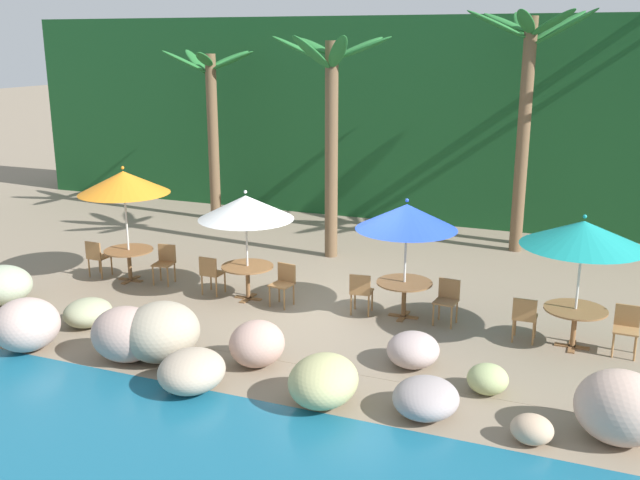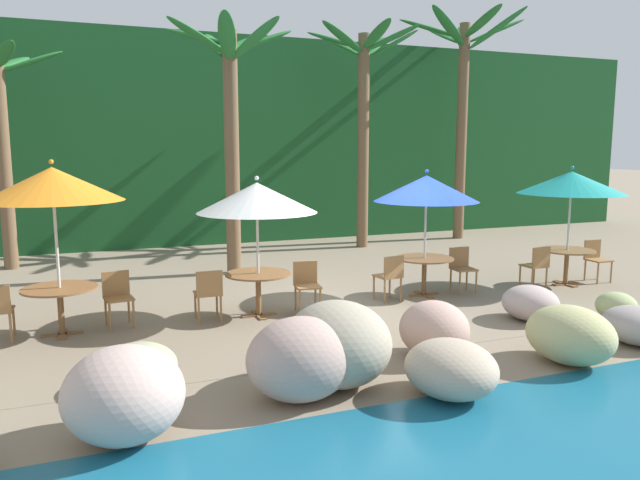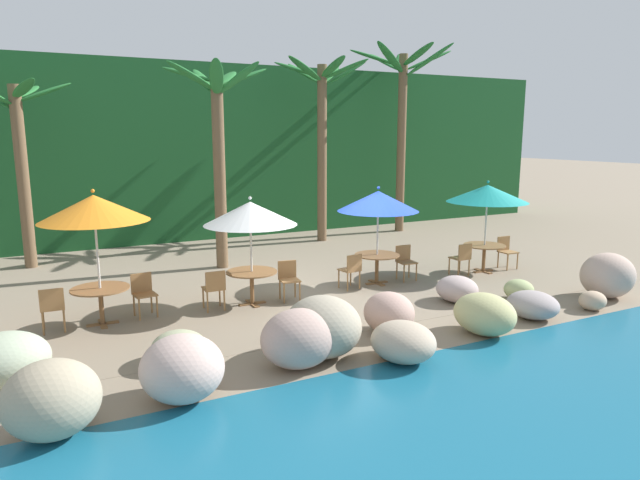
% 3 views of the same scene
% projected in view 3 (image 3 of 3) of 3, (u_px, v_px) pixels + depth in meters
% --- Properties ---
extents(ground_plane, '(120.00, 120.00, 0.00)m').
position_uv_depth(ground_plane, '(336.00, 292.00, 13.25)').
color(ground_plane, gray).
extents(terrace_deck, '(18.00, 5.20, 0.01)m').
position_uv_depth(terrace_deck, '(336.00, 292.00, 13.25)').
color(terrace_deck, gray).
rests_on(terrace_deck, ground).
extents(foliage_backdrop, '(28.00, 2.40, 6.00)m').
position_uv_depth(foliage_backdrop, '(217.00, 152.00, 20.55)').
color(foliage_backdrop, '#194C23').
rests_on(foliage_backdrop, ground).
extents(rock_seawall, '(13.20, 3.21, 1.03)m').
position_uv_depth(rock_seawall, '(349.00, 327.00, 9.59)').
color(rock_seawall, '#A3AF92').
rests_on(rock_seawall, ground).
extents(umbrella_orange, '(2.02, 2.02, 2.65)m').
position_uv_depth(umbrella_orange, '(94.00, 208.00, 10.55)').
color(umbrella_orange, silver).
rests_on(umbrella_orange, ground).
extents(dining_table_orange, '(1.10, 1.10, 0.74)m').
position_uv_depth(dining_table_orange, '(100.00, 294.00, 10.86)').
color(dining_table_orange, brown).
rests_on(dining_table_orange, ground).
extents(chair_orange_seaward, '(0.47, 0.48, 0.87)m').
position_uv_depth(chair_orange_seaward, '(143.00, 291.00, 11.42)').
color(chair_orange_seaward, '#9E7042').
rests_on(chair_orange_seaward, ground).
extents(chair_orange_inland, '(0.43, 0.44, 0.87)m').
position_uv_depth(chair_orange_inland, '(52.00, 306.00, 10.44)').
color(chair_orange_inland, '#9E7042').
rests_on(chair_orange_inland, ground).
extents(umbrella_white, '(1.99, 1.99, 2.36)m').
position_uv_depth(umbrella_white, '(250.00, 213.00, 11.91)').
color(umbrella_white, silver).
rests_on(umbrella_white, ground).
extents(dining_table_white, '(1.10, 1.10, 0.74)m').
position_uv_depth(dining_table_white, '(252.00, 277.00, 12.17)').
color(dining_table_white, brown).
rests_on(dining_table_white, ground).
extents(chair_white_seaward, '(0.48, 0.48, 0.87)m').
position_uv_depth(chair_white_seaward, '(288.00, 277.00, 12.54)').
color(chair_white_seaward, '#9E7042').
rests_on(chair_white_seaward, ground).
extents(chair_white_inland, '(0.43, 0.44, 0.87)m').
position_uv_depth(chair_white_inland, '(214.00, 287.00, 11.74)').
color(chair_white_inland, '#9E7042').
rests_on(chair_white_inland, ground).
extents(umbrella_blue, '(1.97, 1.97, 2.41)m').
position_uv_depth(umbrella_blue, '(378.00, 201.00, 13.59)').
color(umbrella_blue, silver).
rests_on(umbrella_blue, ground).
extents(dining_table_blue, '(1.10, 1.10, 0.74)m').
position_uv_depth(dining_table_blue, '(377.00, 259.00, 13.86)').
color(dining_table_blue, brown).
rests_on(dining_table_blue, ground).
extents(chair_blue_seaward, '(0.46, 0.46, 0.87)m').
position_uv_depth(chair_blue_seaward, '(405.00, 260.00, 14.27)').
color(chair_blue_seaward, '#9E7042').
rests_on(chair_blue_seaward, ground).
extents(chair_blue_inland, '(0.47, 0.47, 0.87)m').
position_uv_depth(chair_blue_inland, '(352.00, 269.00, 13.34)').
color(chair_blue_inland, '#9E7042').
rests_on(chair_blue_inland, ground).
extents(umbrella_teal, '(2.12, 2.12, 2.45)m').
position_uv_depth(umbrella_teal, '(487.00, 194.00, 14.76)').
color(umbrella_teal, silver).
rests_on(umbrella_teal, ground).
extents(dining_table_teal, '(1.10, 1.10, 0.74)m').
position_uv_depth(dining_table_teal, '(484.00, 249.00, 15.04)').
color(dining_table_teal, brown).
rests_on(dining_table_teal, ground).
extents(chair_teal_seaward, '(0.43, 0.44, 0.87)m').
position_uv_depth(chair_teal_seaward, '(506.00, 250.00, 15.49)').
color(chair_teal_seaward, '#9E7042').
rests_on(chair_teal_seaward, ground).
extents(chair_teal_inland, '(0.42, 0.43, 0.87)m').
position_uv_depth(chair_teal_inland, '(462.00, 257.00, 14.59)').
color(chair_teal_inland, '#9E7042').
rests_on(chair_teal_inland, ground).
extents(palm_tree_nearest, '(2.74, 2.80, 5.08)m').
position_uv_depth(palm_tree_nearest, '(20.00, 146.00, 15.05)').
color(palm_tree_nearest, brown).
rests_on(palm_tree_nearest, ground).
extents(palm_tree_second, '(2.92, 2.85, 5.47)m').
position_uv_depth(palm_tree_second, '(218.00, 129.00, 14.99)').
color(palm_tree_second, brown).
rests_on(palm_tree_second, ground).
extents(palm_tree_third, '(3.13, 3.18, 6.08)m').
position_uv_depth(palm_tree_third, '(322.00, 117.00, 18.80)').
color(palm_tree_third, brown).
rests_on(palm_tree_third, ground).
extents(palm_tree_fourth, '(3.76, 3.93, 6.77)m').
position_uv_depth(palm_tree_fourth, '(403.00, 105.00, 20.64)').
color(palm_tree_fourth, brown).
rests_on(palm_tree_fourth, ground).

